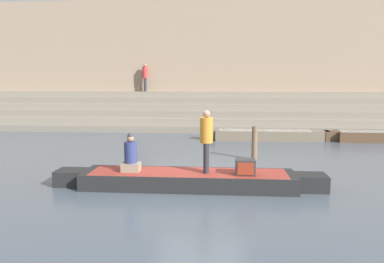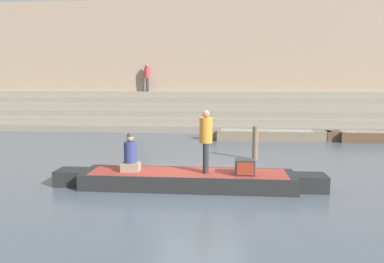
# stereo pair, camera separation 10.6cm
# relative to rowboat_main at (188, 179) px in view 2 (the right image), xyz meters

# --- Properties ---
(ground_plane) EXTENTS (120.00, 120.00, 0.00)m
(ground_plane) POSITION_rel_rowboat_main_xyz_m (0.28, 0.86, -0.22)
(ground_plane) COLOR #4C5660
(ghat_steps) EXTENTS (36.00, 4.31, 2.07)m
(ghat_steps) POSITION_rel_rowboat_main_xyz_m (0.28, 12.61, 0.53)
(ghat_steps) COLOR gray
(ghat_steps) RESTS_ON ground
(back_wall) EXTENTS (34.20, 1.28, 7.73)m
(back_wall) POSITION_rel_rowboat_main_xyz_m (0.28, 14.76, 3.61)
(back_wall) COLOR tan
(back_wall) RESTS_ON ground
(rowboat_main) EXTENTS (7.05, 1.34, 0.41)m
(rowboat_main) POSITION_rel_rowboat_main_xyz_m (0.00, 0.00, 0.00)
(rowboat_main) COLOR black
(rowboat_main) RESTS_ON ground
(person_standing) EXTENTS (0.33, 0.33, 1.61)m
(person_standing) POSITION_rel_rowboat_main_xyz_m (0.46, 0.01, 1.12)
(person_standing) COLOR #28282D
(person_standing) RESTS_ON rowboat_main
(person_rowing) EXTENTS (0.47, 0.37, 1.01)m
(person_rowing) POSITION_rel_rowboat_main_xyz_m (-1.51, -0.04, 0.59)
(person_rowing) COLOR gray
(person_rowing) RESTS_ON rowboat_main
(tv_set) EXTENTS (0.49, 0.42, 0.39)m
(tv_set) POSITION_rel_rowboat_main_xyz_m (1.46, -0.14, 0.39)
(tv_set) COLOR #2D2D2D
(tv_set) RESTS_ON rowboat_main
(moored_boat_shore) EXTENTS (5.88, 1.10, 0.46)m
(moored_boat_shore) POSITION_rel_rowboat_main_xyz_m (2.87, 8.08, 0.02)
(moored_boat_shore) COLOR #756651
(moored_boat_shore) RESTS_ON ground
(moored_boat_distant) EXTENTS (5.04, 1.10, 0.46)m
(moored_boat_distant) POSITION_rel_rowboat_main_xyz_m (8.11, 8.05, 0.02)
(moored_boat_distant) COLOR brown
(moored_boat_distant) RESTS_ON ground
(mooring_post) EXTENTS (0.20, 0.20, 1.18)m
(mooring_post) POSITION_rel_rowboat_main_xyz_m (2.02, 3.68, 0.37)
(mooring_post) COLOR brown
(mooring_post) RESTS_ON ground
(person_on_steps) EXTENTS (0.34, 0.34, 1.73)m
(person_on_steps) POSITION_rel_rowboat_main_xyz_m (-3.94, 13.81, 2.85)
(person_on_steps) COLOR #28282D
(person_on_steps) RESTS_ON ghat_steps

